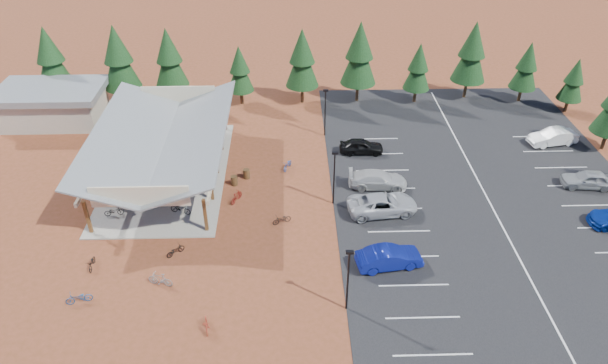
{
  "coord_description": "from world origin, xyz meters",
  "views": [
    {
      "loc": [
        1.39,
        -35.42,
        27.68
      ],
      "look_at": [
        2.52,
        2.9,
        1.65
      ],
      "focal_mm": 32.0,
      "sensor_mm": 36.0,
      "label": 1
    }
  ],
  "objects_px": {
    "lamp_post_1": "(334,174)",
    "bike_7": "(193,128)",
    "lamp_post_0": "(348,276)",
    "car_3": "(378,179)",
    "car_1": "(389,258)",
    "bike_2": "(140,158)",
    "bike_8": "(92,263)",
    "car_4": "(361,146)",
    "bike_3": "(157,138)",
    "bike_12": "(175,250)",
    "bike_1": "(129,194)",
    "bike_pavilion": "(162,138)",
    "car_9": "(553,137)",
    "bike_6": "(188,154)",
    "outbuilding": "(53,104)",
    "bike_14": "(288,165)",
    "trash_bin_1": "(247,174)",
    "car_8": "(588,179)",
    "bike_10": "(79,298)",
    "bike_11": "(206,324)",
    "bike_5": "(185,179)",
    "lamp_post_2": "(325,109)",
    "bike_16": "(282,219)",
    "bike_4": "(180,209)",
    "bike_13": "(160,279)",
    "bike_15": "(236,197)",
    "car_2": "(382,204)",
    "bike_0": "(114,211)",
    "trash_bin_0": "(234,181)"
  },
  "relations": [
    {
      "from": "lamp_post_1",
      "to": "bike_7",
      "type": "height_order",
      "value": "lamp_post_1"
    },
    {
      "from": "lamp_post_0",
      "to": "car_3",
      "type": "bearing_deg",
      "value": 73.89
    },
    {
      "from": "car_1",
      "to": "bike_2",
      "type": "bearing_deg",
      "value": 45.87
    },
    {
      "from": "bike_8",
      "to": "car_4",
      "type": "xyz_separation_m",
      "value": [
        21.71,
        15.74,
        0.36
      ]
    },
    {
      "from": "bike_3",
      "to": "car_4",
      "type": "distance_m",
      "value": 20.61
    },
    {
      "from": "bike_8",
      "to": "car_3",
      "type": "xyz_separation_m",
      "value": [
        22.48,
        9.81,
        0.38
      ]
    },
    {
      "from": "bike_12",
      "to": "car_4",
      "type": "bearing_deg",
      "value": -90.07
    },
    {
      "from": "lamp_post_0",
      "to": "bike_1",
      "type": "bearing_deg",
      "value": 143.4
    },
    {
      "from": "bike_pavilion",
      "to": "car_9",
      "type": "height_order",
      "value": "bike_pavilion"
    },
    {
      "from": "bike_6",
      "to": "bike_8",
      "type": "relative_size",
      "value": 1.11
    },
    {
      "from": "outbuilding",
      "to": "bike_14",
      "type": "relative_size",
      "value": 6.42
    },
    {
      "from": "trash_bin_1",
      "to": "car_8",
      "type": "bearing_deg",
      "value": -4.39
    },
    {
      "from": "car_1",
      "to": "car_9",
      "type": "relative_size",
      "value": 1.0
    },
    {
      "from": "bike_pavilion",
      "to": "bike_12",
      "type": "distance_m",
      "value": 11.98
    },
    {
      "from": "bike_6",
      "to": "car_8",
      "type": "bearing_deg",
      "value": -114.48
    },
    {
      "from": "bike_10",
      "to": "bike_12",
      "type": "xyz_separation_m",
      "value": [
        5.74,
        4.76,
        -0.06
      ]
    },
    {
      "from": "lamp_post_1",
      "to": "car_4",
      "type": "xyz_separation_m",
      "value": [
        3.37,
        8.31,
        -2.21
      ]
    },
    {
      "from": "bike_11",
      "to": "bike_5",
      "type": "bearing_deg",
      "value": 93.11
    },
    {
      "from": "bike_1",
      "to": "bike_6",
      "type": "distance_m",
      "value": 7.73
    },
    {
      "from": "bike_10",
      "to": "bike_14",
      "type": "distance_m",
      "value": 21.87
    },
    {
      "from": "bike_3",
      "to": "bike_1",
      "type": "bearing_deg",
      "value": 158.89
    },
    {
      "from": "lamp_post_2",
      "to": "bike_10",
      "type": "xyz_separation_m",
      "value": [
        -18.17,
        -22.95,
        -2.51
      ]
    },
    {
      "from": "lamp_post_0",
      "to": "car_3",
      "type": "distance_m",
      "value": 15.12
    },
    {
      "from": "bike_1",
      "to": "bike_16",
      "type": "relative_size",
      "value": 1.01
    },
    {
      "from": "bike_4",
      "to": "car_1",
      "type": "height_order",
      "value": "car_1"
    },
    {
      "from": "trash_bin_1",
      "to": "bike_13",
      "type": "distance_m",
      "value": 14.58
    },
    {
      "from": "lamp_post_2",
      "to": "bike_12",
      "type": "height_order",
      "value": "lamp_post_2"
    },
    {
      "from": "lamp_post_2",
      "to": "bike_15",
      "type": "distance_m",
      "value": 14.37
    },
    {
      "from": "car_2",
      "to": "outbuilding",
      "type": "bearing_deg",
      "value": 55.74
    },
    {
      "from": "bike_5",
      "to": "bike_11",
      "type": "relative_size",
      "value": 0.95
    },
    {
      "from": "bike_0",
      "to": "lamp_post_2",
      "type": "bearing_deg",
      "value": -63.73
    },
    {
      "from": "outbuilding",
      "to": "lamp_post_2",
      "type": "height_order",
      "value": "lamp_post_2"
    },
    {
      "from": "trash_bin_1",
      "to": "car_8",
      "type": "distance_m",
      "value": 30.64
    },
    {
      "from": "bike_0",
      "to": "bike_10",
      "type": "xyz_separation_m",
      "value": [
        0.14,
        -9.68,
        -0.05
      ]
    },
    {
      "from": "trash_bin_1",
      "to": "car_1",
      "type": "relative_size",
      "value": 0.18
    },
    {
      "from": "car_3",
      "to": "bike_4",
      "type": "bearing_deg",
      "value": 105.45
    },
    {
      "from": "bike_6",
      "to": "lamp_post_2",
      "type": "bearing_deg",
      "value": -87.45
    },
    {
      "from": "bike_8",
      "to": "bike_10",
      "type": "bearing_deg",
      "value": -91.03
    },
    {
      "from": "lamp_post_1",
      "to": "car_1",
      "type": "distance_m",
      "value": 8.96
    },
    {
      "from": "car_3",
      "to": "bike_14",
      "type": "bearing_deg",
      "value": 71.81
    },
    {
      "from": "bike_4",
      "to": "bike_14",
      "type": "height_order",
      "value": "bike_4"
    },
    {
      "from": "bike_13",
      "to": "car_2",
      "type": "distance_m",
      "value": 18.73
    },
    {
      "from": "car_4",
      "to": "bike_7",
      "type": "bearing_deg",
      "value": 77.7
    },
    {
      "from": "trash_bin_1",
      "to": "car_1",
      "type": "height_order",
      "value": "car_1"
    },
    {
      "from": "outbuilding",
      "to": "car_1",
      "type": "height_order",
      "value": "outbuilding"
    },
    {
      "from": "trash_bin_0",
      "to": "bike_0",
      "type": "height_order",
      "value": "bike_0"
    },
    {
      "from": "bike_1",
      "to": "bike_2",
      "type": "xyz_separation_m",
      "value": [
        -0.31,
        5.92,
        0.0
      ]
    },
    {
      "from": "trash_bin_1",
      "to": "bike_15",
      "type": "relative_size",
      "value": 0.56
    },
    {
      "from": "outbuilding",
      "to": "bike_12",
      "type": "bearing_deg",
      "value": -53.27
    },
    {
      "from": "bike_13",
      "to": "car_1",
      "type": "relative_size",
      "value": 0.38
    }
  ]
}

